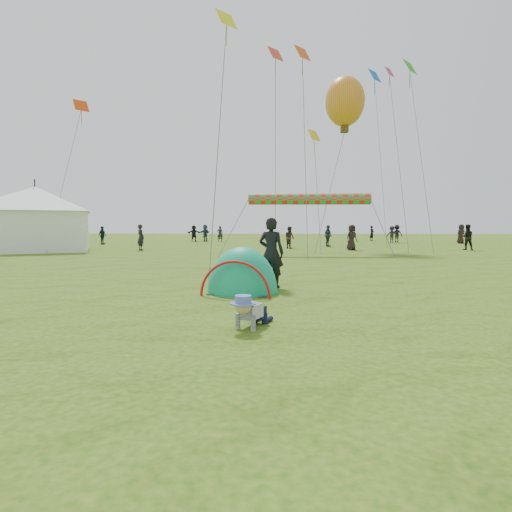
{
  "coord_description": "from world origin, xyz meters",
  "views": [
    {
      "loc": [
        -0.4,
        -7.26,
        1.7
      ],
      "look_at": [
        -0.79,
        1.72,
        1.0
      ],
      "focal_mm": 28.0,
      "sensor_mm": 36.0,
      "label": 1
    }
  ],
  "objects_px": {
    "standing_adult": "(271,253)",
    "event_marquee": "(36,216)",
    "crawling_toddler": "(249,310)",
    "popup_tent": "(242,293)",
    "balloon_kite": "(345,104)"
  },
  "relations": [
    {
      "from": "standing_adult",
      "to": "event_marquee",
      "type": "bearing_deg",
      "value": -26.64
    },
    {
      "from": "crawling_toddler",
      "to": "standing_adult",
      "type": "height_order",
      "value": "standing_adult"
    },
    {
      "from": "crawling_toddler",
      "to": "popup_tent",
      "type": "height_order",
      "value": "popup_tent"
    },
    {
      "from": "crawling_toddler",
      "to": "balloon_kite",
      "type": "height_order",
      "value": "balloon_kite"
    },
    {
      "from": "crawling_toddler",
      "to": "popup_tent",
      "type": "bearing_deg",
      "value": 120.86
    },
    {
      "from": "event_marquee",
      "to": "balloon_kite",
      "type": "bearing_deg",
      "value": -15.49
    },
    {
      "from": "event_marquee",
      "to": "balloon_kite",
      "type": "distance_m",
      "value": 22.16
    },
    {
      "from": "popup_tent",
      "to": "standing_adult",
      "type": "bearing_deg",
      "value": 62.24
    },
    {
      "from": "popup_tent",
      "to": "standing_adult",
      "type": "height_order",
      "value": "standing_adult"
    },
    {
      "from": "popup_tent",
      "to": "standing_adult",
      "type": "relative_size",
      "value": 1.22
    },
    {
      "from": "event_marquee",
      "to": "balloon_kite",
      "type": "height_order",
      "value": "balloon_kite"
    },
    {
      "from": "standing_adult",
      "to": "event_marquee",
      "type": "xyz_separation_m",
      "value": [
        -15.49,
        14.79,
        1.3
      ]
    },
    {
      "from": "crawling_toddler",
      "to": "event_marquee",
      "type": "distance_m",
      "value": 24.47
    },
    {
      "from": "event_marquee",
      "to": "balloon_kite",
      "type": "relative_size",
      "value": 1.72
    },
    {
      "from": "popup_tent",
      "to": "crawling_toddler",
      "type": "bearing_deg",
      "value": -71.95
    }
  ]
}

